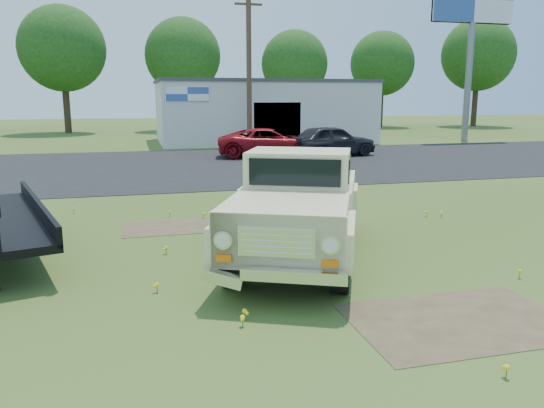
{
  "coord_description": "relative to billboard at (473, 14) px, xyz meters",
  "views": [
    {
      "loc": [
        -2.77,
        -8.99,
        3.06
      ],
      "look_at": [
        -0.14,
        1.0,
        0.96
      ],
      "focal_mm": 35.0,
      "sensor_mm": 36.0,
      "label": 1
    }
  ],
  "objects": [
    {
      "name": "treeline_g",
      "position": [
        12.0,
        15.96,
        -1.29
      ],
      "size": [
        7.36,
        7.36,
        10.95
      ],
      "color": "#3A291A",
      "rests_on": "ground"
    },
    {
      "name": "commercial_building",
      "position": [
        -14.0,
        2.95,
        -6.44
      ],
      "size": [
        14.2,
        8.2,
        4.15
      ],
      "color": "silver",
      "rests_on": "ground"
    },
    {
      "name": "dirt_patch_b",
      "position": [
        -22.0,
        -20.54,
        -8.54
      ],
      "size": [
        2.2,
        1.6,
        0.01
      ],
      "primitive_type": "cube",
      "color": "#493C27",
      "rests_on": "ground"
    },
    {
      "name": "treeline_e",
      "position": [
        -8.0,
        14.96,
        -2.55
      ],
      "size": [
        6.08,
        6.08,
        9.04
      ],
      "color": "#3A291A",
      "rests_on": "ground"
    },
    {
      "name": "treeline_c",
      "position": [
        -28.0,
        15.46,
        -1.6
      ],
      "size": [
        7.04,
        7.04,
        10.47
      ],
      "color": "#3A291A",
      "rests_on": "ground"
    },
    {
      "name": "dark_sedan",
      "position": [
        -12.78,
        -7.19,
        -7.74
      ],
      "size": [
        4.99,
        2.8,
        1.6
      ],
      "primitive_type": "imported",
      "rotation": [
        0.0,
        0.0,
        1.77
      ],
      "color": "black",
      "rests_on": "ground"
    },
    {
      "name": "ground",
      "position": [
        -20.0,
        -24.04,
        -8.54
      ],
      "size": [
        140.0,
        140.0,
        0.0
      ],
      "primitive_type": "plane",
      "color": "#394E19",
      "rests_on": "ground"
    },
    {
      "name": "billboard",
      "position": [
        0.0,
        0.0,
        0.0
      ],
      "size": [
        6.1,
        0.45,
        11.05
      ],
      "color": "slate",
      "rests_on": "ground"
    },
    {
      "name": "dirt_patch_a",
      "position": [
        -18.5,
        -27.04,
        -8.54
      ],
      "size": [
        3.0,
        2.0,
        0.01
      ],
      "primitive_type": "cube",
      "color": "#493C27",
      "rests_on": "ground"
    },
    {
      "name": "treeline_f",
      "position": [
        2.0,
        17.46,
        -2.24
      ],
      "size": [
        6.4,
        6.4,
        9.52
      ],
      "color": "#3A291A",
      "rests_on": "ground"
    },
    {
      "name": "vintage_pickup_truck",
      "position": [
        -19.76,
        -23.61,
        -7.49
      ],
      "size": [
        4.41,
        6.15,
        2.09
      ],
      "primitive_type": null,
      "rotation": [
        0.0,
        0.0,
        -0.43
      ],
      "color": "beige",
      "rests_on": "ground"
    },
    {
      "name": "asphalt_lot",
      "position": [
        -20.0,
        -9.04,
        -8.54
      ],
      "size": [
        90.0,
        14.0,
        0.02
      ],
      "primitive_type": "cube",
      "color": "black",
      "rests_on": "ground"
    },
    {
      "name": "red_pickup",
      "position": [
        -16.0,
        -6.75,
        -7.81
      ],
      "size": [
        5.62,
        3.4,
        1.46
      ],
      "primitive_type": "imported",
      "rotation": [
        0.0,
        0.0,
        1.37
      ],
      "color": "maroon",
      "rests_on": "ground"
    },
    {
      "name": "utility_pole_mid",
      "position": [
        -16.0,
        -2.04,
        -3.93
      ],
      "size": [
        1.6,
        0.3,
        9.0
      ],
      "color": "#4A3222",
      "rests_on": "ground"
    },
    {
      "name": "treeline_d",
      "position": [
        -18.0,
        16.46,
        -1.92
      ],
      "size": [
        6.72,
        6.72,
        10.0
      ],
      "color": "#3A291A",
      "rests_on": "ground"
    }
  ]
}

